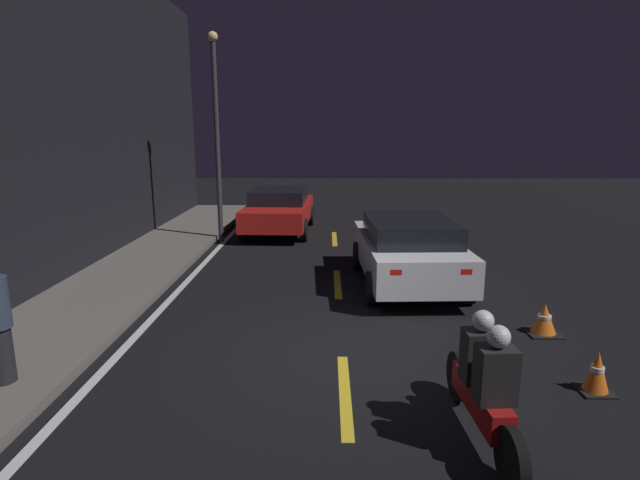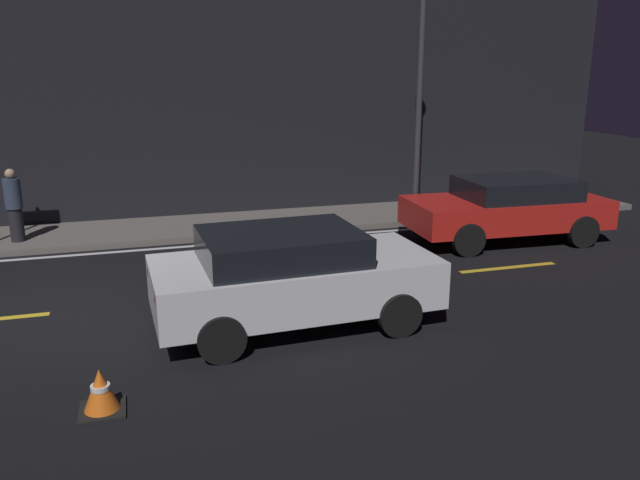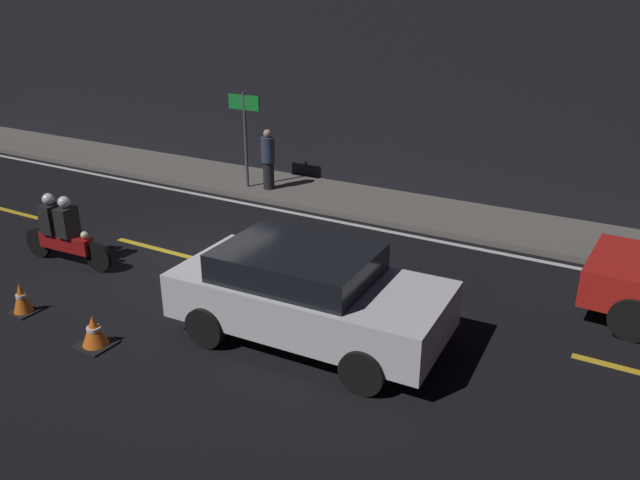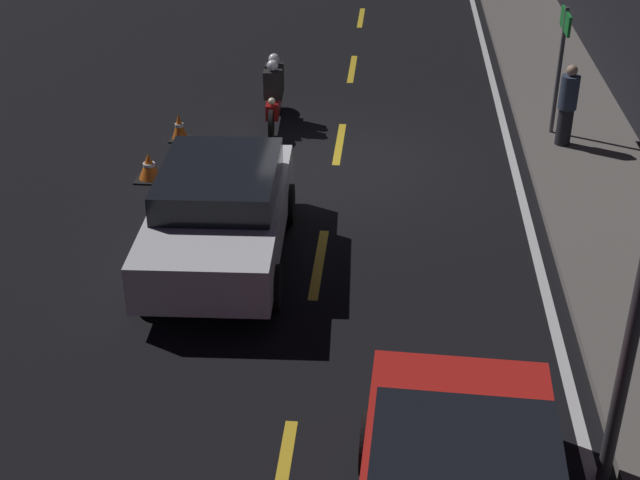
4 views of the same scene
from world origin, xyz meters
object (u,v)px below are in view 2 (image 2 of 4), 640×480
(taxi_red, at_px, (508,207))
(traffic_cone_mid, at_px, (101,391))
(sedan_white, at_px, (292,274))
(pedestrian, at_px, (14,205))
(street_lamp, at_px, (420,86))

(taxi_red, relative_size, traffic_cone_mid, 8.70)
(sedan_white, distance_m, traffic_cone_mid, 3.16)
(taxi_red, bearing_deg, traffic_cone_mid, 33.34)
(taxi_red, xyz_separation_m, traffic_cone_mid, (-8.18, -4.92, -0.51))
(traffic_cone_mid, distance_m, pedestrian, 7.62)
(sedan_white, xyz_separation_m, taxi_red, (5.60, 3.17, -0.01))
(taxi_red, distance_m, pedestrian, 10.37)
(street_lamp, bearing_deg, pedestrian, 174.39)
(traffic_cone_mid, bearing_deg, pedestrian, 104.51)
(pedestrian, distance_m, street_lamp, 8.99)
(taxi_red, relative_size, pedestrian, 2.83)
(pedestrian, bearing_deg, traffic_cone_mid, -75.49)
(sedan_white, height_order, taxi_red, sedan_white)
(taxi_red, relative_size, street_lamp, 0.75)
(sedan_white, xyz_separation_m, street_lamp, (4.16, 4.75, 2.47))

